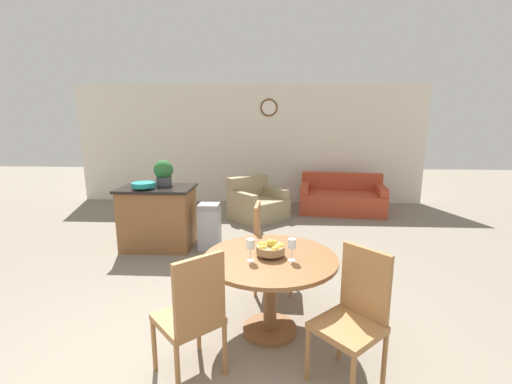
{
  "coord_description": "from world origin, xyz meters",
  "views": [
    {
      "loc": [
        0.59,
        -1.94,
        1.87
      ],
      "look_at": [
        0.34,
        2.65,
        0.92
      ],
      "focal_mm": 24.0,
      "sensor_mm": 36.0,
      "label": 1
    }
  ],
  "objects_px": {
    "dining_chair_near_left": "(193,312)",
    "trash_bin": "(209,227)",
    "fruit_bowl": "(271,249)",
    "dining_chair_far_side": "(267,244)",
    "wine_glass_right": "(292,245)",
    "kitchen_island": "(158,217)",
    "dining_table": "(270,274)",
    "dining_chair_near_right": "(355,312)",
    "armchair": "(257,205)",
    "teal_bowl": "(144,185)",
    "potted_plant": "(164,172)",
    "wine_glass_left": "(251,245)",
    "couch": "(341,199)"
  },
  "relations": [
    {
      "from": "dining_table",
      "to": "wine_glass_left",
      "type": "relative_size",
      "value": 6.05
    },
    {
      "from": "wine_glass_right",
      "to": "potted_plant",
      "type": "height_order",
      "value": "potted_plant"
    },
    {
      "from": "dining_table",
      "to": "dining_chair_far_side",
      "type": "xyz_separation_m",
      "value": [
        -0.05,
        0.82,
        -0.02
      ]
    },
    {
      "from": "kitchen_island",
      "to": "potted_plant",
      "type": "distance_m",
      "value": 0.68
    },
    {
      "from": "wine_glass_left",
      "to": "couch",
      "type": "relative_size",
      "value": 0.11
    },
    {
      "from": "fruit_bowl",
      "to": "kitchen_island",
      "type": "height_order",
      "value": "kitchen_island"
    },
    {
      "from": "wine_glass_right",
      "to": "kitchen_island",
      "type": "distance_m",
      "value": 2.88
    },
    {
      "from": "potted_plant",
      "to": "armchair",
      "type": "xyz_separation_m",
      "value": [
        1.33,
        1.46,
        -0.85
      ]
    },
    {
      "from": "dining_chair_near_right",
      "to": "wine_glass_right",
      "type": "bearing_deg",
      "value": 0.8
    },
    {
      "from": "dining_chair_far_side",
      "to": "kitchen_island",
      "type": "xyz_separation_m",
      "value": [
        -1.66,
        1.24,
        -0.07
      ]
    },
    {
      "from": "dining_table",
      "to": "potted_plant",
      "type": "relative_size",
      "value": 3.07
    },
    {
      "from": "dining_chair_near_left",
      "to": "armchair",
      "type": "xyz_separation_m",
      "value": [
        0.24,
        4.29,
        -0.26
      ]
    },
    {
      "from": "wine_glass_left",
      "to": "teal_bowl",
      "type": "height_order",
      "value": "teal_bowl"
    },
    {
      "from": "wine_glass_right",
      "to": "trash_bin",
      "type": "bearing_deg",
      "value": 117.59
    },
    {
      "from": "dining_chair_near_right",
      "to": "armchair",
      "type": "bearing_deg",
      "value": -30.39
    },
    {
      "from": "dining_chair_far_side",
      "to": "couch",
      "type": "relative_size",
      "value": 0.55
    },
    {
      "from": "dining_chair_far_side",
      "to": "dining_table",
      "type": "bearing_deg",
      "value": 5.63
    },
    {
      "from": "teal_bowl",
      "to": "fruit_bowl",
      "type": "bearing_deg",
      "value": -46.21
    },
    {
      "from": "teal_bowl",
      "to": "wine_glass_left",
      "type": "bearing_deg",
      "value": -50.48
    },
    {
      "from": "wine_glass_right",
      "to": "dining_table",
      "type": "bearing_deg",
      "value": 153.66
    },
    {
      "from": "potted_plant",
      "to": "armchair",
      "type": "relative_size",
      "value": 0.3
    },
    {
      "from": "dining_table",
      "to": "trash_bin",
      "type": "distance_m",
      "value": 2.25
    },
    {
      "from": "dining_chair_far_side",
      "to": "wine_glass_left",
      "type": "distance_m",
      "value": 0.99
    },
    {
      "from": "potted_plant",
      "to": "couch",
      "type": "height_order",
      "value": "potted_plant"
    },
    {
      "from": "teal_bowl",
      "to": "trash_bin",
      "type": "relative_size",
      "value": 0.49
    },
    {
      "from": "dining_table",
      "to": "dining_chair_far_side",
      "type": "bearing_deg",
      "value": 93.28
    },
    {
      "from": "dining_table",
      "to": "fruit_bowl",
      "type": "relative_size",
      "value": 4.68
    },
    {
      "from": "fruit_bowl",
      "to": "trash_bin",
      "type": "height_order",
      "value": "fruit_bowl"
    },
    {
      "from": "couch",
      "to": "dining_table",
      "type": "bearing_deg",
      "value": -101.18
    },
    {
      "from": "kitchen_island",
      "to": "trash_bin",
      "type": "relative_size",
      "value": 1.55
    },
    {
      "from": "dining_chair_far_side",
      "to": "potted_plant",
      "type": "height_order",
      "value": "potted_plant"
    },
    {
      "from": "potted_plant",
      "to": "trash_bin",
      "type": "bearing_deg",
      "value": -14.57
    },
    {
      "from": "kitchen_island",
      "to": "trash_bin",
      "type": "xyz_separation_m",
      "value": [
        0.78,
        -0.02,
        -0.13
      ]
    },
    {
      "from": "dining_chair_near_left",
      "to": "armchair",
      "type": "relative_size",
      "value": 0.79
    },
    {
      "from": "wine_glass_left",
      "to": "trash_bin",
      "type": "distance_m",
      "value": 2.34
    },
    {
      "from": "kitchen_island",
      "to": "couch",
      "type": "height_order",
      "value": "kitchen_island"
    },
    {
      "from": "fruit_bowl",
      "to": "potted_plant",
      "type": "height_order",
      "value": "potted_plant"
    },
    {
      "from": "fruit_bowl",
      "to": "trash_bin",
      "type": "xyz_separation_m",
      "value": [
        -0.93,
        2.03,
        -0.45
      ]
    },
    {
      "from": "dining_chair_near_left",
      "to": "wine_glass_left",
      "type": "height_order",
      "value": "dining_chair_near_left"
    },
    {
      "from": "dining_chair_far_side",
      "to": "wine_glass_right",
      "type": "distance_m",
      "value": 0.99
    },
    {
      "from": "fruit_bowl",
      "to": "kitchen_island",
      "type": "bearing_deg",
      "value": 129.65
    },
    {
      "from": "fruit_bowl",
      "to": "dining_chair_far_side",
      "type": "bearing_deg",
      "value": 93.31
    },
    {
      "from": "dining_chair_near_left",
      "to": "trash_bin",
      "type": "distance_m",
      "value": 2.68
    },
    {
      "from": "teal_bowl",
      "to": "dining_chair_near_left",
      "type": "bearing_deg",
      "value": -62.86
    },
    {
      "from": "dining_chair_near_right",
      "to": "dining_chair_far_side",
      "type": "distance_m",
      "value": 1.51
    },
    {
      "from": "dining_chair_far_side",
      "to": "kitchen_island",
      "type": "relative_size",
      "value": 0.93
    },
    {
      "from": "dining_table",
      "to": "kitchen_island",
      "type": "bearing_deg",
      "value": 129.65
    },
    {
      "from": "wine_glass_left",
      "to": "wine_glass_right",
      "type": "bearing_deg",
      "value": 3.96
    },
    {
      "from": "dining_table",
      "to": "potted_plant",
      "type": "bearing_deg",
      "value": 126.49
    },
    {
      "from": "dining_chair_near_left",
      "to": "dining_table",
      "type": "bearing_deg",
      "value": 5.63
    }
  ]
}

